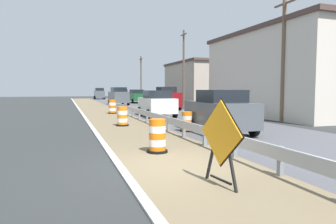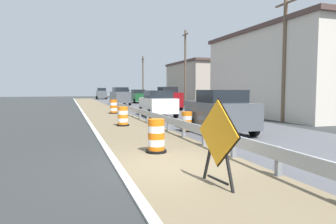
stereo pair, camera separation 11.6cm
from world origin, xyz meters
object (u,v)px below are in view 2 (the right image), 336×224
object	(u,v)px
car_lead_near_lane	(120,96)
utility_pole_mid	(185,67)
utility_pole_far	(143,78)
traffic_barrel_close	(187,123)
car_lead_far_lane	(158,103)
car_trailing_near_lane	(138,96)
car_mid_far_lane	(124,95)
car_distant_a	(168,98)
traffic_barrel_nearest	(156,137)
car_trailing_far_lane	(220,112)
warning_sign_diamond	(218,137)
traffic_barrel_mid	(123,117)
car_distant_b	(101,94)
traffic_barrel_far	(114,107)
utility_pole_near	(284,57)

from	to	relation	value
car_lead_near_lane	utility_pole_mid	world-z (taller)	utility_pole_mid
car_lead_near_lane	utility_pole_far	xyz separation A→B (m)	(6.17, 12.91, 2.89)
traffic_barrel_close	car_lead_far_lane	size ratio (longest dim) A/B	0.22
car_trailing_near_lane	car_mid_far_lane	distance (m)	10.95
car_distant_a	traffic_barrel_nearest	bearing A→B (deg)	-17.65
car_trailing_near_lane	utility_pole_mid	distance (m)	10.87
car_trailing_far_lane	car_lead_near_lane	bearing A→B (deg)	1.21
warning_sign_diamond	car_trailing_far_lane	xyz separation A→B (m)	(3.70, 6.82, -0.03)
warning_sign_diamond	traffic_barrel_mid	bearing A→B (deg)	-97.23
traffic_barrel_mid	car_lead_far_lane	size ratio (longest dim) A/B	0.24
traffic_barrel_nearest	car_trailing_near_lane	size ratio (longest dim) A/B	0.24
car_lead_far_lane	car_trailing_far_lane	distance (m)	9.09
traffic_barrel_close	car_distant_b	xyz separation A→B (m)	(1.12, 49.00, 0.69)
car_lead_near_lane	utility_pole_mid	bearing A→B (deg)	-127.56
traffic_barrel_close	car_distant_a	distance (m)	15.66
traffic_barrel_close	car_mid_far_lane	distance (m)	41.33
car_mid_far_lane	warning_sign_diamond	bearing A→B (deg)	-7.32
car_trailing_near_lane	utility_pole_mid	size ratio (longest dim) A/B	0.51
traffic_barrel_nearest	car_lead_far_lane	size ratio (longest dim) A/B	0.25
traffic_barrel_far	car_trailing_near_lane	bearing A→B (deg)	71.14
traffic_barrel_close	car_trailing_far_lane	xyz separation A→B (m)	(1.27, -0.92, 0.57)
utility_pole_near	utility_pole_far	xyz separation A→B (m)	(0.00, 36.37, 0.03)
car_distant_b	utility_pole_mid	distance (m)	29.49
car_lead_far_lane	utility_pole_near	xyz separation A→B (m)	(6.24, -6.09, 3.02)
warning_sign_diamond	traffic_barrel_close	bearing A→B (deg)	-115.07
car_distant_a	utility_pole_near	size ratio (longest dim) A/B	0.58
traffic_barrel_nearest	car_lead_near_lane	distance (m)	29.91
car_trailing_near_lane	car_lead_far_lane	bearing A→B (deg)	-8.33
car_distant_b	car_lead_near_lane	bearing A→B (deg)	-178.79
traffic_barrel_mid	car_distant_b	bearing A→B (deg)	85.46
traffic_barrel_far	car_trailing_far_lane	bearing A→B (deg)	-76.48
traffic_barrel_close	car_distant_a	world-z (taller)	car_distant_a
traffic_barrel_nearest	car_distant_b	bearing A→B (deg)	85.86
traffic_barrel_nearest	utility_pole_near	size ratio (longest dim) A/B	0.14
traffic_barrel_far	traffic_barrel_close	bearing A→B (deg)	-81.39
warning_sign_diamond	traffic_barrel_close	world-z (taller)	warning_sign_diamond
car_lead_near_lane	car_mid_far_lane	size ratio (longest dim) A/B	1.13
car_trailing_far_lane	traffic_barrel_close	bearing A→B (deg)	54.88
traffic_barrel_far	car_trailing_far_lane	size ratio (longest dim) A/B	0.28
warning_sign_diamond	utility_pole_far	size ratio (longest dim) A/B	0.24
traffic_barrel_close	utility_pole_far	xyz separation A→B (m)	(7.20, 38.45, 3.59)
utility_pole_mid	traffic_barrel_far	bearing A→B (deg)	-138.29
car_lead_near_lane	utility_pole_near	xyz separation A→B (m)	(6.17, -23.46, 2.87)
utility_pole_near	car_mid_far_lane	bearing A→B (deg)	94.16
car_lead_near_lane	car_trailing_far_lane	world-z (taller)	car_lead_near_lane
traffic_barrel_close	utility_pole_near	distance (m)	8.30
traffic_barrel_mid	utility_pole_near	distance (m)	10.38
car_trailing_near_lane	utility_pole_far	size ratio (longest dim) A/B	0.59
traffic_barrel_mid	traffic_barrel_far	bearing A→B (deg)	85.18
car_distant_b	car_distant_a	bearing A→B (deg)	-173.61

